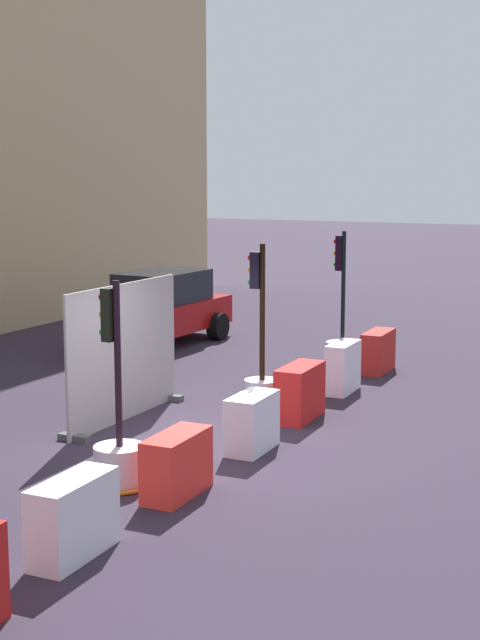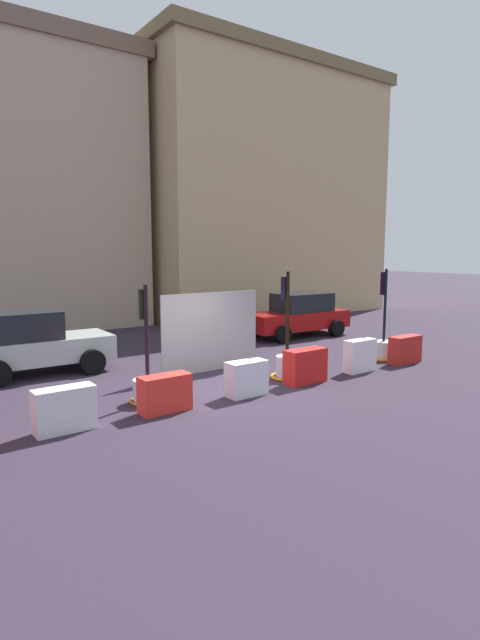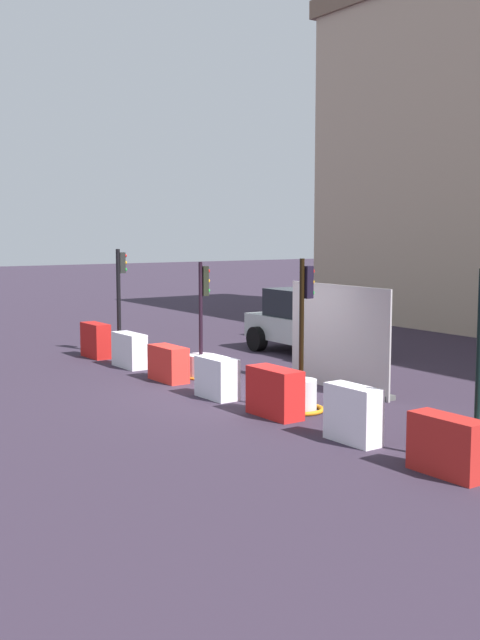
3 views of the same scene
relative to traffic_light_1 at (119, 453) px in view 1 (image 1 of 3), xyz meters
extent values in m
plane|color=#2F2534|center=(2.01, -0.02, -0.42)|extent=(120.00, 120.00, 0.00)
cylinder|color=silver|center=(0.00, -0.01, -0.16)|extent=(0.66, 0.66, 0.52)
cylinder|color=black|center=(0.00, -0.01, 1.15)|extent=(0.09, 0.09, 2.10)
cube|color=black|center=(-0.01, 0.10, 1.76)|extent=(0.18, 0.15, 0.66)
sphere|color=red|center=(-0.01, 0.19, 1.99)|extent=(0.11, 0.11, 0.11)
sphere|color=orange|center=(-0.01, 0.19, 1.76)|extent=(0.11, 0.11, 0.11)
sphere|color=green|center=(-0.01, 0.19, 1.54)|extent=(0.11, 0.11, 0.11)
torus|color=orange|center=(0.00, -0.01, -0.39)|extent=(0.83, 0.83, 0.06)
cylinder|color=silver|center=(3.91, -0.19, -0.12)|extent=(0.58, 0.58, 0.60)
cylinder|color=black|center=(3.91, -0.19, 1.28)|extent=(0.09, 0.09, 2.21)
cube|color=black|center=(3.92, -0.06, 1.96)|extent=(0.17, 0.17, 0.59)
sphere|color=red|center=(3.92, 0.03, 2.15)|extent=(0.10, 0.10, 0.10)
sphere|color=orange|center=(3.92, 0.03, 1.96)|extent=(0.10, 0.10, 0.10)
sphere|color=green|center=(3.92, 0.03, 1.76)|extent=(0.10, 0.10, 0.10)
torus|color=orange|center=(3.91, -0.19, -0.38)|extent=(0.87, 0.87, 0.08)
cylinder|color=silver|center=(7.87, -0.13, -0.14)|extent=(0.66, 0.66, 0.56)
cylinder|color=black|center=(7.87, -0.13, 1.25)|extent=(0.08, 0.08, 2.22)
cube|color=black|center=(7.89, -0.03, 1.92)|extent=(0.16, 0.16, 0.70)
sphere|color=red|center=(7.90, 0.05, 2.16)|extent=(0.09, 0.09, 0.09)
sphere|color=orange|center=(7.90, 0.05, 1.92)|extent=(0.09, 0.09, 0.09)
sphere|color=green|center=(7.90, 0.05, 1.69)|extent=(0.09, 0.09, 0.09)
torus|color=orange|center=(7.87, -0.13, -0.39)|extent=(0.85, 0.85, 0.06)
cube|color=silver|center=(-2.06, -0.80, 0.00)|extent=(1.13, 0.46, 0.84)
cube|color=red|center=(0.00, -0.84, -0.03)|extent=(1.10, 0.48, 0.78)
cube|color=white|center=(2.09, -0.87, -0.01)|extent=(0.98, 0.49, 0.81)
cube|color=red|center=(3.97, -0.83, 0.02)|extent=(1.15, 0.50, 0.87)
cube|color=white|center=(6.03, -0.81, 0.03)|extent=(0.99, 0.40, 0.90)
cube|color=#B4211D|center=(7.98, -0.85, -0.01)|extent=(1.12, 0.45, 0.81)
cube|color=#9E100F|center=(8.46, 4.56, 0.23)|extent=(4.31, 1.78, 0.66)
cube|color=black|center=(8.74, 4.55, 0.91)|extent=(2.22, 1.50, 0.70)
cylinder|color=black|center=(7.11, 3.76, -0.10)|extent=(0.65, 0.31, 0.64)
cylinder|color=black|center=(7.18, 5.48, -0.10)|extent=(0.65, 0.31, 0.64)
cylinder|color=black|center=(9.74, 3.65, -0.10)|extent=(0.65, 0.31, 0.64)
cylinder|color=black|center=(9.81, 5.37, -0.10)|extent=(0.65, 0.31, 0.64)
cube|color=#A39DA0|center=(2.74, 1.69, 0.68)|extent=(3.08, 0.04, 2.19)
cube|color=#4C4C4C|center=(1.35, 1.69, -0.37)|extent=(0.16, 0.50, 0.10)
cube|color=#4C4C4C|center=(4.12, 1.69, -0.37)|extent=(0.16, 0.50, 0.10)
camera|label=1|loc=(-9.44, -6.32, 3.50)|focal=52.00mm
camera|label=2|loc=(-4.70, -10.15, 2.95)|focal=28.58mm
camera|label=3|loc=(14.99, -8.84, 2.88)|focal=43.68mm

